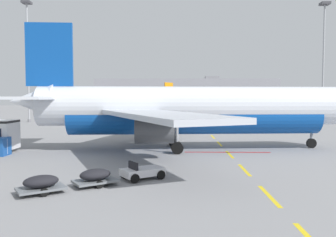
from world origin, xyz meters
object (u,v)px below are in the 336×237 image
at_px(airliner_foreground, 189,109).
at_px(apron_light_mast_near, 28,48).
at_px(airliner_far_center, 191,105).
at_px(apron_light_mast_far, 324,48).
at_px(baggage_train, 96,177).
at_px(ground_power_truck, 257,120).

xyz_separation_m(airliner_foreground, apron_light_mast_near, (-32.58, 38.30, 11.77)).
relative_size(airliner_foreground, airliner_far_center, 1.47).
height_order(airliner_far_center, apron_light_mast_near, apron_light_mast_near).
distance_m(airliner_far_center, apron_light_mast_far, 41.08).
height_order(airliner_far_center, baggage_train, airliner_far_center).
xyz_separation_m(ground_power_truck, apron_light_mast_near, (-44.26, 17.12, 14.08)).
xyz_separation_m(airliner_foreground, airliner_far_center, (3.04, 66.70, -0.94)).
relative_size(airliner_foreground, apron_light_mast_far, 1.43).
height_order(ground_power_truck, apron_light_mast_far, apron_light_mast_far).
bearing_deg(airliner_foreground, baggage_train, -112.35).
distance_m(airliner_foreground, apron_light_mast_far, 48.07).
height_order(airliner_foreground, apron_light_mast_far, apron_light_mast_far).
bearing_deg(apron_light_mast_near, baggage_train, -63.12).
distance_m(airliner_foreground, ground_power_truck, 24.29).
relative_size(baggage_train, apron_light_mast_near, 0.31).
relative_size(apron_light_mast_near, apron_light_mast_far, 1.04).
bearing_deg(airliner_foreground, apron_light_mast_near, 130.39).
bearing_deg(apron_light_mast_near, apron_light_mast_far, -1.27).
distance_m(apron_light_mast_near, apron_light_mast_far, 61.22).
relative_size(airliner_foreground, apron_light_mast_near, 1.37).
xyz_separation_m(apron_light_mast_near, apron_light_mast_far, (61.21, -1.35, -0.55)).
bearing_deg(airliner_foreground, apron_light_mast_far, 52.23).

